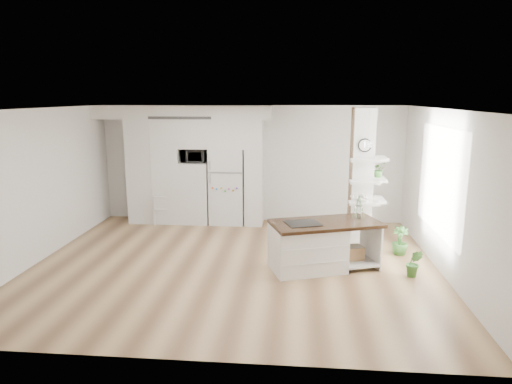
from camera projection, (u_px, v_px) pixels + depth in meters
floor at (234, 264)px, 8.02m from camera, size 7.00×6.00×0.01m
room at (233, 160)px, 7.64m from camera, size 7.04×6.04×2.72m
cabinet_wall at (187, 158)px, 10.44m from camera, size 4.00×0.71×2.70m
refrigerator at (227, 186)px, 10.50m from camera, size 0.78×0.69×1.75m
column at (366, 180)px, 8.64m from camera, size 0.69×0.90×2.70m
window at (440, 181)px, 7.70m from camera, size 0.00×2.40×2.40m
pendant_light at (336, 144)px, 7.58m from camera, size 0.12×0.12×0.10m
kitchen_island at (314, 245)px, 7.73m from camera, size 2.01×1.42×1.39m
bookshelf at (168, 211)px, 10.57m from camera, size 0.63×0.46×0.67m
floor_plant_a at (414, 263)px, 7.43m from camera, size 0.31×0.28×0.47m
floor_plant_b at (400, 241)px, 8.48m from camera, size 0.34×0.34×0.53m
microwave at (194, 156)px, 10.37m from camera, size 0.54×0.37×0.30m
shelf_plant at (379, 169)px, 8.74m from camera, size 0.27×0.23×0.30m
decor_bowl at (363, 200)px, 8.49m from camera, size 0.22×0.22×0.05m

